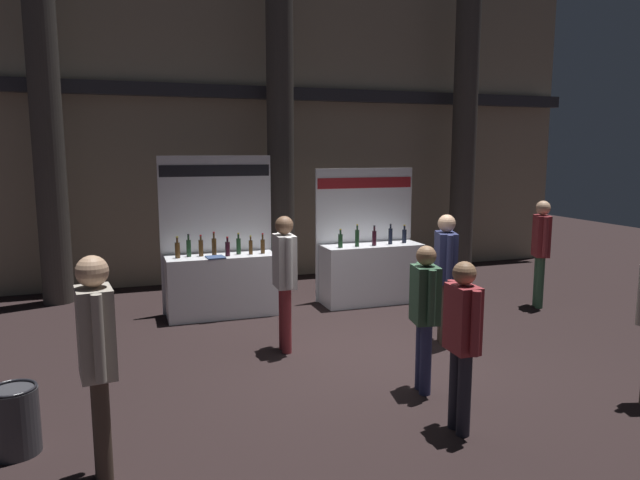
% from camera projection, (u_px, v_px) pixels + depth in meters
% --- Properties ---
extents(ground_plane, '(27.10, 27.10, 0.00)m').
position_uv_depth(ground_plane, '(366.00, 353.00, 7.45)').
color(ground_plane, black).
extents(hall_colonnade, '(13.55, 1.26, 6.69)m').
position_uv_depth(hall_colonnade, '(270.00, 114.00, 11.45)').
color(hall_colonnade, gray).
rests_on(hall_colonnade, ground_plane).
extents(exhibitor_booth_0, '(1.78, 0.69, 2.50)m').
position_uv_depth(exhibitor_booth_0, '(221.00, 277.00, 9.13)').
color(exhibitor_booth_0, white).
rests_on(exhibitor_booth_0, ground_plane).
extents(exhibitor_booth_1, '(1.79, 0.66, 2.28)m').
position_uv_depth(exhibitor_booth_1, '(371.00, 268.00, 9.91)').
color(exhibitor_booth_1, white).
rests_on(exhibitor_booth_1, ground_plane).
extents(trash_bin, '(0.39, 0.39, 0.60)m').
position_uv_depth(trash_bin, '(15.00, 420.00, 4.96)').
color(trash_bin, '#38383D').
rests_on(trash_bin, ground_plane).
extents(visitor_0, '(0.37, 0.55, 1.75)m').
position_uv_depth(visitor_0, '(445.00, 266.00, 7.71)').
color(visitor_0, '#47382D').
rests_on(visitor_0, ground_plane).
extents(visitor_3, '(0.33, 0.47, 1.77)m').
position_uv_depth(visitor_3, '(541.00, 245.00, 9.52)').
color(visitor_3, '#33563D').
rests_on(visitor_3, ground_plane).
extents(visitor_4, '(0.30, 0.51, 1.81)m').
position_uv_depth(visitor_4, '(97.00, 349.00, 4.40)').
color(visitor_4, '#47382D').
rests_on(visitor_4, ground_plane).
extents(visitor_6, '(0.23, 0.50, 1.61)m').
position_uv_depth(visitor_6, '(462.00, 334.00, 5.25)').
color(visitor_6, '#23232D').
rests_on(visitor_6, ground_plane).
extents(visitor_7, '(0.25, 0.56, 1.77)m').
position_uv_depth(visitor_7, '(285.00, 271.00, 7.39)').
color(visitor_7, maroon).
rests_on(visitor_7, ground_plane).
extents(visitor_8, '(0.30, 0.49, 1.60)m').
position_uv_depth(visitor_8, '(425.00, 307.00, 6.14)').
color(visitor_8, navy).
rests_on(visitor_8, ground_plane).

